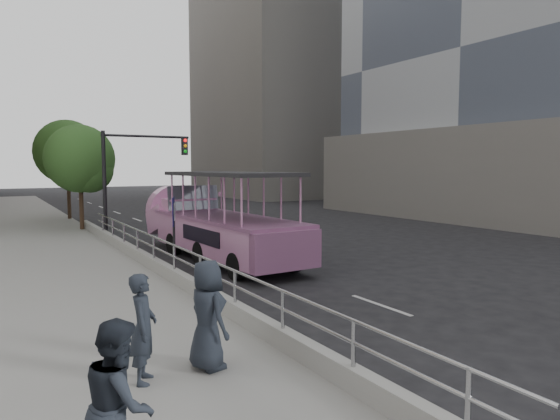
{
  "coord_description": "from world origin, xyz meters",
  "views": [
    {
      "loc": [
        -7.6,
        -11.51,
        3.56
      ],
      "look_at": [
        0.49,
        2.23,
        2.17
      ],
      "focal_mm": 32.0,
      "sensor_mm": 36.0,
      "label": 1
    }
  ],
  "objects_px": {
    "pedestrian_mid": "(120,404)",
    "pedestrian_far": "(208,315)",
    "pedestrian_near": "(143,328)",
    "street_tree_far": "(69,154)",
    "duck_boat": "(214,226)",
    "parking_sign": "(174,229)",
    "car": "(206,225)",
    "traffic_signal": "(130,168)",
    "street_tree_near": "(82,161)"
  },
  "relations": [
    {
      "from": "pedestrian_mid",
      "to": "pedestrian_far",
      "type": "distance_m",
      "value": 3.02
    },
    {
      "from": "pedestrian_near",
      "to": "street_tree_far",
      "type": "relative_size",
      "value": 0.26
    },
    {
      "from": "duck_boat",
      "to": "pedestrian_near",
      "type": "bearing_deg",
      "value": -118.08
    },
    {
      "from": "pedestrian_mid",
      "to": "street_tree_far",
      "type": "relative_size",
      "value": 0.27
    },
    {
      "from": "pedestrian_near",
      "to": "parking_sign",
      "type": "height_order",
      "value": "parking_sign"
    },
    {
      "from": "street_tree_far",
      "to": "pedestrian_far",
      "type": "bearing_deg",
      "value": -93.36
    },
    {
      "from": "pedestrian_near",
      "to": "pedestrian_far",
      "type": "relative_size",
      "value": 0.94
    },
    {
      "from": "car",
      "to": "traffic_signal",
      "type": "bearing_deg",
      "value": 179.77
    },
    {
      "from": "car",
      "to": "pedestrian_near",
      "type": "xyz_separation_m",
      "value": [
        -7.17,
        -15.15,
        0.42
      ]
    },
    {
      "from": "street_tree_near",
      "to": "street_tree_far",
      "type": "xyz_separation_m",
      "value": [
        0.2,
        6.0,
        0.49
      ]
    },
    {
      "from": "car",
      "to": "street_tree_near",
      "type": "xyz_separation_m",
      "value": [
        -4.8,
        4.93,
        3.1
      ]
    },
    {
      "from": "pedestrian_far",
      "to": "street_tree_far",
      "type": "relative_size",
      "value": 0.27
    },
    {
      "from": "car",
      "to": "street_tree_near",
      "type": "height_order",
      "value": "street_tree_near"
    },
    {
      "from": "pedestrian_near",
      "to": "street_tree_near",
      "type": "xyz_separation_m",
      "value": [
        2.36,
        20.09,
        2.68
      ]
    },
    {
      "from": "pedestrian_mid",
      "to": "street_tree_far",
      "type": "xyz_separation_m",
      "value": [
        3.44,
        28.45,
        3.13
      ]
    },
    {
      "from": "traffic_signal",
      "to": "street_tree_near",
      "type": "bearing_deg",
      "value": 114.98
    },
    {
      "from": "duck_boat",
      "to": "pedestrian_mid",
      "type": "bearing_deg",
      "value": -116.75
    },
    {
      "from": "car",
      "to": "street_tree_far",
      "type": "height_order",
      "value": "street_tree_far"
    },
    {
      "from": "pedestrian_far",
      "to": "street_tree_near",
      "type": "height_order",
      "value": "street_tree_near"
    },
    {
      "from": "duck_boat",
      "to": "pedestrian_mid",
      "type": "distance_m",
      "value": 14.45
    },
    {
      "from": "street_tree_near",
      "to": "traffic_signal",
      "type": "bearing_deg",
      "value": -65.02
    },
    {
      "from": "pedestrian_near",
      "to": "parking_sign",
      "type": "distance_m",
      "value": 7.74
    },
    {
      "from": "parking_sign",
      "to": "car",
      "type": "bearing_deg",
      "value": 61.84
    },
    {
      "from": "pedestrian_mid",
      "to": "traffic_signal",
      "type": "bearing_deg",
      "value": -2.95
    },
    {
      "from": "parking_sign",
      "to": "traffic_signal",
      "type": "distance_m",
      "value": 9.73
    },
    {
      "from": "car",
      "to": "pedestrian_mid",
      "type": "distance_m",
      "value": 19.28
    },
    {
      "from": "car",
      "to": "parking_sign",
      "type": "xyz_separation_m",
      "value": [
        -4.28,
        -8.0,
        0.95
      ]
    },
    {
      "from": "parking_sign",
      "to": "traffic_signal",
      "type": "bearing_deg",
      "value": 83.54
    },
    {
      "from": "pedestrian_far",
      "to": "parking_sign",
      "type": "xyz_separation_m",
      "value": [
        1.86,
        7.18,
        0.48
      ]
    },
    {
      "from": "pedestrian_near",
      "to": "parking_sign",
      "type": "bearing_deg",
      "value": 1.26
    },
    {
      "from": "pedestrian_far",
      "to": "traffic_signal",
      "type": "bearing_deg",
      "value": -18.71
    },
    {
      "from": "car",
      "to": "parking_sign",
      "type": "height_order",
      "value": "parking_sign"
    },
    {
      "from": "duck_boat",
      "to": "pedestrian_near",
      "type": "relative_size",
      "value": 6.11
    },
    {
      "from": "duck_boat",
      "to": "street_tree_far",
      "type": "height_order",
      "value": "street_tree_far"
    },
    {
      "from": "duck_boat",
      "to": "car",
      "type": "distance_m",
      "value": 4.89
    },
    {
      "from": "car",
      "to": "pedestrian_far",
      "type": "xyz_separation_m",
      "value": [
        -6.14,
        -15.17,
        0.47
      ]
    },
    {
      "from": "pedestrian_far",
      "to": "parking_sign",
      "type": "height_order",
      "value": "parking_sign"
    },
    {
      "from": "pedestrian_mid",
      "to": "parking_sign",
      "type": "relative_size",
      "value": 0.66
    },
    {
      "from": "pedestrian_near",
      "to": "street_tree_near",
      "type": "height_order",
      "value": "street_tree_near"
    },
    {
      "from": "traffic_signal",
      "to": "parking_sign",
      "type": "bearing_deg",
      "value": -96.46
    },
    {
      "from": "pedestrian_far",
      "to": "car",
      "type": "bearing_deg",
      "value": -30.77
    },
    {
      "from": "duck_boat",
      "to": "street_tree_near",
      "type": "distance_m",
      "value": 10.41
    },
    {
      "from": "pedestrian_near",
      "to": "parking_sign",
      "type": "xyz_separation_m",
      "value": [
        2.89,
        7.16,
        0.53
      ]
    },
    {
      "from": "pedestrian_mid",
      "to": "traffic_signal",
      "type": "height_order",
      "value": "traffic_signal"
    },
    {
      "from": "car",
      "to": "street_tree_far",
      "type": "distance_m",
      "value": 12.39
    },
    {
      "from": "traffic_signal",
      "to": "street_tree_near",
      "type": "distance_m",
      "value": 3.8
    },
    {
      "from": "pedestrian_mid",
      "to": "pedestrian_far",
      "type": "height_order",
      "value": "pedestrian_far"
    },
    {
      "from": "duck_boat",
      "to": "traffic_signal",
      "type": "height_order",
      "value": "traffic_signal"
    },
    {
      "from": "pedestrian_near",
      "to": "pedestrian_mid",
      "type": "bearing_deg",
      "value": -177.18
    },
    {
      "from": "traffic_signal",
      "to": "car",
      "type": "bearing_deg",
      "value": -25.12
    }
  ]
}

